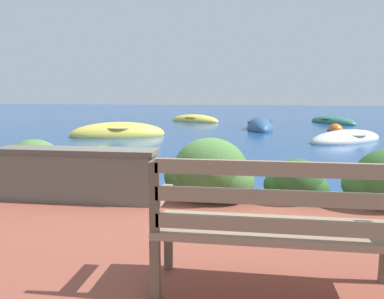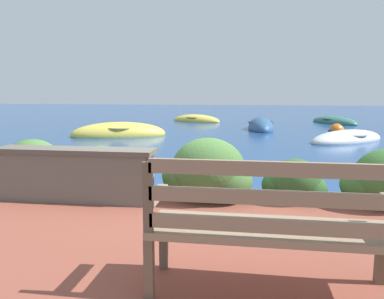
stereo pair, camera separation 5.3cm
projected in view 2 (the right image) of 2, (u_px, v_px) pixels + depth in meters
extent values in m
plane|color=navy|center=(165.00, 203.00, 5.26)|extent=(80.00, 80.00, 0.00)
cube|color=brown|center=(164.00, 243.00, 2.83)|extent=(0.06, 0.06, 0.40)
cube|color=brown|center=(381.00, 256.00, 2.60)|extent=(0.06, 0.06, 0.40)
cube|color=brown|center=(149.00, 268.00, 2.42)|extent=(0.06, 0.06, 0.40)
cube|color=#8C755B|center=(270.00, 230.00, 2.47)|extent=(1.60, 0.48, 0.05)
cube|color=#8C755B|center=(273.00, 226.00, 2.25)|extent=(1.52, 0.04, 0.09)
cube|color=#8C755B|center=(273.00, 198.00, 2.22)|extent=(1.52, 0.04, 0.09)
cube|color=#8C755B|center=(274.00, 169.00, 2.20)|extent=(1.52, 0.04, 0.09)
cube|color=brown|center=(148.00, 197.00, 2.34)|extent=(0.06, 0.04, 0.45)
cube|color=#8C755B|center=(156.00, 195.00, 2.56)|extent=(0.07, 0.43, 0.05)
cube|color=#666056|center=(76.00, 177.00, 4.59)|extent=(1.88, 0.35, 0.59)
cube|color=#565249|center=(75.00, 151.00, 4.54)|extent=(1.98, 0.39, 0.06)
ellipsoid|color=#426B33|center=(33.00, 164.00, 5.17)|extent=(0.81, 0.73, 0.69)
ellipsoid|color=#426B33|center=(21.00, 170.00, 5.28)|extent=(0.61, 0.55, 0.49)
ellipsoid|color=#426B33|center=(45.00, 174.00, 5.12)|extent=(0.57, 0.51, 0.45)
ellipsoid|color=#426B33|center=(101.00, 170.00, 4.93)|extent=(0.74, 0.67, 0.63)
ellipsoid|color=#426B33|center=(88.00, 175.00, 5.03)|extent=(0.56, 0.50, 0.44)
ellipsoid|color=#426B33|center=(113.00, 179.00, 4.89)|extent=(0.52, 0.47, 0.41)
ellipsoid|color=#426B33|center=(208.00, 169.00, 4.61)|extent=(0.91, 0.82, 0.77)
ellipsoid|color=#426B33|center=(189.00, 176.00, 4.73)|extent=(0.68, 0.61, 0.55)
ellipsoid|color=#426B33|center=(226.00, 181.00, 4.56)|extent=(0.64, 0.57, 0.50)
ellipsoid|color=#2D5628|center=(295.00, 180.00, 4.56)|extent=(0.62, 0.56, 0.53)
ellipsoid|color=#2D5628|center=(281.00, 185.00, 4.64)|extent=(0.47, 0.42, 0.37)
ellipsoid|color=#2D5628|center=(309.00, 189.00, 4.52)|extent=(0.44, 0.39, 0.34)
ellipsoid|color=#38662D|center=(366.00, 185.00, 4.43)|extent=(0.60, 0.54, 0.48)
ellipsoid|color=silver|center=(347.00, 140.00, 11.86)|extent=(3.09, 2.90, 0.63)
torus|color=gray|center=(348.00, 134.00, 11.83)|extent=(1.63, 1.63, 0.07)
cube|color=#846647|center=(357.00, 134.00, 12.08)|extent=(0.69, 0.77, 0.04)
cube|color=#846647|center=(340.00, 136.00, 11.63)|extent=(0.69, 0.77, 0.04)
ellipsoid|color=#DBC64C|center=(119.00, 134.00, 13.22)|extent=(3.52, 2.31, 0.87)
torus|color=olive|center=(119.00, 128.00, 13.18)|extent=(1.57, 1.57, 0.07)
cube|color=#846647|center=(133.00, 128.00, 13.29)|extent=(0.46, 0.94, 0.04)
cube|color=#846647|center=(107.00, 129.00, 13.10)|extent=(0.46, 0.94, 0.04)
ellipsoid|color=#2D517A|center=(261.00, 128.00, 15.49)|extent=(1.19, 2.80, 0.89)
torus|color=#2D4157|center=(261.00, 122.00, 15.45)|extent=(1.10, 1.10, 0.07)
cube|color=#846647|center=(262.00, 124.00, 15.05)|extent=(0.82, 0.17, 0.04)
cube|color=#846647|center=(260.00, 122.00, 15.79)|extent=(0.82, 0.17, 0.04)
ellipsoid|color=#336B5B|center=(334.00, 122.00, 18.58)|extent=(2.34, 3.16, 0.64)
torus|color=#304F46|center=(334.00, 119.00, 18.56)|extent=(1.49, 1.49, 0.07)
cube|color=#846647|center=(341.00, 120.00, 18.14)|extent=(0.83, 0.51, 0.04)
cube|color=#846647|center=(329.00, 119.00, 18.91)|extent=(0.83, 0.51, 0.04)
ellipsoid|color=#DBC64C|center=(196.00, 121.00, 19.65)|extent=(2.97, 2.13, 0.66)
torus|color=olive|center=(196.00, 117.00, 19.62)|extent=(1.41, 1.41, 0.07)
cube|color=#846647|center=(203.00, 118.00, 19.40)|extent=(0.46, 0.81, 0.04)
cube|color=#846647|center=(191.00, 118.00, 19.82)|extent=(0.46, 0.81, 0.04)
sphere|color=orange|center=(336.00, 131.00, 14.05)|extent=(0.55, 0.55, 0.55)
torus|color=navy|center=(336.00, 131.00, 14.05)|extent=(0.61, 0.61, 0.07)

